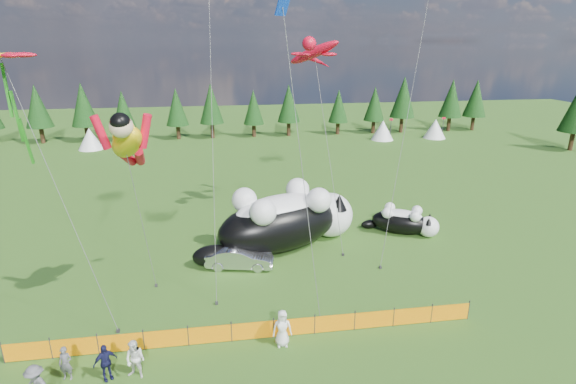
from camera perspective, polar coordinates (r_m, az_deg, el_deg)
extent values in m
plane|color=#0E3A0A|center=(25.10, -5.01, -14.09)|extent=(160.00, 160.00, 0.00)
cylinder|color=#262626|center=(24.40, -32.51, -16.83)|extent=(0.06, 0.06, 1.10)
cylinder|color=#262626|center=(23.65, -27.89, -17.14)|extent=(0.06, 0.06, 1.10)
cylinder|color=#262626|center=(23.06, -22.98, -17.34)|extent=(0.06, 0.06, 1.10)
cylinder|color=#262626|center=(22.63, -17.85, -17.43)|extent=(0.06, 0.06, 1.10)
cylinder|color=#262626|center=(22.37, -12.56, -17.38)|extent=(0.06, 0.06, 1.10)
cylinder|color=#262626|center=(22.28, -7.19, -17.19)|extent=(0.06, 0.06, 1.10)
cylinder|color=#262626|center=(22.38, -1.84, -16.86)|extent=(0.06, 0.06, 1.10)
cylinder|color=#262626|center=(22.65, 3.40, -16.39)|extent=(0.06, 0.06, 1.10)
cylinder|color=#262626|center=(23.09, 8.46, -15.82)|extent=(0.06, 0.06, 1.10)
cylinder|color=#262626|center=(23.70, 13.26, -15.17)|extent=(0.06, 0.06, 1.10)
cylinder|color=#262626|center=(24.45, 17.76, -14.46)|extent=(0.06, 0.06, 1.10)
cylinder|color=#262626|center=(25.34, 21.95, -13.72)|extent=(0.06, 0.06, 1.10)
cube|color=orange|center=(24.04, -30.21, -17.09)|extent=(2.00, 0.04, 0.90)
cube|color=orange|center=(23.37, -25.45, -17.35)|extent=(2.00, 0.04, 0.90)
cube|color=orange|center=(22.85, -20.43, -17.50)|extent=(2.00, 0.04, 0.90)
cube|color=orange|center=(22.50, -15.21, -17.52)|extent=(2.00, 0.04, 0.90)
cube|color=orange|center=(22.33, -9.87, -17.41)|extent=(2.00, 0.04, 0.90)
cube|color=orange|center=(22.34, -4.50, -17.14)|extent=(2.00, 0.04, 0.90)
cube|color=orange|center=(22.52, 0.80, -16.74)|extent=(2.00, 0.04, 0.90)
cube|color=orange|center=(22.88, 5.95, -16.22)|extent=(2.00, 0.04, 0.90)
cube|color=orange|center=(23.40, 10.88, -15.61)|extent=(2.00, 0.04, 0.90)
cube|color=orange|center=(24.08, 15.54, -14.92)|extent=(2.00, 0.04, 0.90)
cube|color=orange|center=(24.90, 19.88, -14.19)|extent=(2.00, 0.04, 0.90)
ellipsoid|color=black|center=(30.38, -0.98, -4.10)|extent=(9.95, 7.39, 3.61)
ellipsoid|color=white|center=(30.04, -0.98, -2.51)|extent=(7.45, 5.42, 2.20)
sphere|color=white|center=(32.64, 5.41, -2.91)|extent=(3.21, 3.21, 3.21)
sphere|color=#F25E64|center=(33.43, 7.28, -2.45)|extent=(0.45, 0.45, 0.45)
ellipsoid|color=black|center=(28.92, -9.27, -7.99)|extent=(3.13, 2.38, 1.40)
cone|color=black|center=(31.48, 6.52, -1.28)|extent=(1.12, 1.12, 1.12)
cone|color=black|center=(32.92, 4.47, -0.31)|extent=(1.12, 1.12, 1.12)
sphere|color=white|center=(31.91, 1.22, 0.30)|extent=(1.68, 1.68, 1.68)
sphere|color=white|center=(29.87, 3.93, -1.04)|extent=(1.68, 1.68, 1.68)
sphere|color=white|center=(29.96, -5.57, -1.03)|extent=(1.68, 1.68, 1.68)
sphere|color=white|center=(27.78, -3.19, -2.57)|extent=(1.68, 1.68, 1.68)
ellipsoid|color=black|center=(34.26, 14.12, -3.71)|extent=(4.68, 3.81, 1.70)
ellipsoid|color=white|center=(34.10, 14.17, -3.05)|extent=(3.50, 2.81, 1.04)
sphere|color=white|center=(34.18, 17.41, -4.24)|extent=(1.51, 1.51, 1.51)
sphere|color=#F25E64|center=(34.16, 18.48, -4.36)|extent=(0.21, 0.21, 0.21)
ellipsoid|color=black|center=(34.72, 10.34, -4.05)|extent=(1.48, 1.22, 0.66)
cone|color=black|center=(33.53, 17.45, -3.57)|extent=(0.53, 0.53, 0.53)
cone|color=black|center=(34.38, 17.56, -3.03)|extent=(0.53, 0.53, 0.53)
sphere|color=white|center=(34.47, 16.06, -2.31)|extent=(0.79, 0.79, 0.79)
sphere|color=white|center=(33.32, 15.86, -3.02)|extent=(0.79, 0.79, 0.79)
sphere|color=white|center=(34.64, 12.80, -1.93)|extent=(0.79, 0.79, 0.79)
sphere|color=white|center=(33.49, 12.49, -2.62)|extent=(0.79, 0.79, 0.79)
imported|color=silver|center=(28.52, -6.17, -8.26)|extent=(4.39, 2.24, 1.38)
imported|color=#535358|center=(22.09, -26.40, -18.91)|extent=(0.62, 0.46, 1.54)
imported|color=white|center=(21.04, -18.83, -19.49)|extent=(0.99, 0.79, 1.77)
imported|color=#16173D|center=(21.37, -22.19, -19.41)|extent=(1.11, 0.95, 1.69)
imported|color=white|center=(21.71, -0.74, -16.91)|extent=(0.91, 0.60, 1.83)
cylinder|color=#595959|center=(24.76, -17.94, -3.52)|extent=(0.03, 0.03, 9.17)
cube|color=#262626|center=(27.68, -16.40, -11.31)|extent=(0.15, 0.15, 0.16)
cylinder|color=#595959|center=(31.58, 5.05, 5.56)|extent=(0.03, 0.03, 14.74)
cube|color=#262626|center=(30.31, 6.99, -7.89)|extent=(0.15, 0.15, 0.16)
cylinder|color=#595959|center=(23.02, -26.68, -1.08)|extent=(0.03, 0.03, 13.51)
cube|color=#262626|center=(24.44, -20.77, -16.16)|extent=(0.15, 0.15, 0.16)
cube|color=#1F8317|center=(23.79, -31.62, 8.10)|extent=(0.21, 0.21, 4.67)
cylinder|color=#595959|center=(25.23, -9.58, 7.52)|extent=(0.03, 0.03, 18.53)
cube|color=#262626|center=(25.32, -9.05, -13.75)|extent=(0.15, 0.15, 0.16)
cylinder|color=#595959|center=(30.08, 15.37, 11.75)|extent=(0.03, 0.03, 21.95)
cube|color=#262626|center=(29.09, 11.64, -9.35)|extent=(0.15, 0.15, 0.16)
cylinder|color=#595959|center=(20.82, 1.94, 1.88)|extent=(0.03, 0.03, 14.94)
cube|color=#262626|center=(23.65, 4.14, -16.11)|extent=(0.15, 0.15, 0.16)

